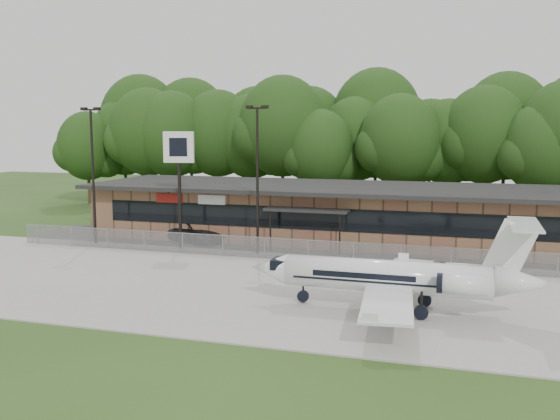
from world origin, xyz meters
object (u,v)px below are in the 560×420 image
(business_jet, at_px, (397,278))
(pole_sign, at_px, (179,159))
(suv, at_px, (194,232))
(terminal, at_px, (350,213))

(business_jet, relative_size, pole_sign, 1.63)
(business_jet, distance_m, pole_sign, 20.86)
(suv, bearing_deg, terminal, -47.00)
(terminal, bearing_deg, suv, -158.90)
(business_jet, height_order, suv, business_jet)
(business_jet, bearing_deg, suv, 140.37)
(terminal, distance_m, suv, 12.15)
(terminal, xyz_separation_m, pole_sign, (-11.04, -7.14, 4.31))
(terminal, bearing_deg, pole_sign, -147.10)
(terminal, relative_size, suv, 7.29)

